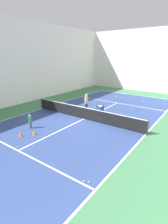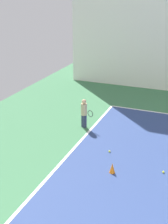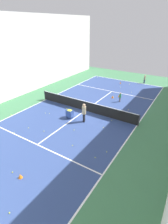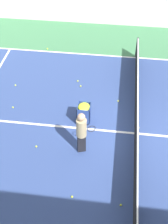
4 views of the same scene
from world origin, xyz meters
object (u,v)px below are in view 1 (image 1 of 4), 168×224
tennis_net (84,113)px  training_cone_1 (116,96)px  coach_at_net (86,101)px  child_midcourt (30,120)px  ball_cart (100,108)px  training_cone_0 (20,134)px

tennis_net → training_cone_1: bearing=98.8°
tennis_net → coach_at_net: coach_at_net is taller
child_midcourt → training_cone_1: child_midcourt is taller
tennis_net → coach_at_net: bearing=119.9°
child_midcourt → ball_cart: child_midcourt is taller
ball_cart → training_cone_0: 7.48m
coach_at_net → ball_cart: coach_at_net is taller
coach_at_net → ball_cart: 1.55m
tennis_net → ball_cart: bearing=78.0°
training_cone_0 → ball_cart: bearing=75.1°
tennis_net → coach_at_net: 2.20m
tennis_net → training_cone_1: (-1.42, 9.15, -0.40)m
tennis_net → ball_cart: size_ratio=13.25×
child_midcourt → ball_cart: bearing=-17.6°
coach_at_net → ball_cart: size_ratio=2.13×
coach_at_net → training_cone_1: coach_at_net is taller
child_midcourt → training_cone_1: (0.68, 13.10, -0.48)m
coach_at_net → training_cone_1: 7.34m
training_cone_0 → training_cone_1: size_ratio=1.23×
ball_cart → training_cone_1: 7.42m
tennis_net → training_cone_0: 5.47m
training_cone_1 → training_cone_0: bearing=-90.3°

